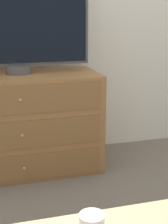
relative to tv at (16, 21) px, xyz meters
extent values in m
plane|color=#70665B|center=(0.03, 0.24, -1.07)|extent=(12.00, 12.00, 0.00)
cube|color=#9E6B3D|center=(-0.02, -0.04, -0.72)|extent=(1.16, 0.50, 0.71)
cube|color=brown|center=(-0.02, -0.29, -0.96)|extent=(1.07, 0.01, 0.19)
sphere|color=tan|center=(-0.02, -0.30, -0.96)|extent=(0.02, 0.02, 0.02)
cube|color=brown|center=(-0.02, -0.29, -0.72)|extent=(1.07, 0.01, 0.19)
sphere|color=tan|center=(-0.02, -0.30, -0.72)|extent=(0.02, 0.02, 0.02)
cube|color=brown|center=(-0.02, -0.29, -0.48)|extent=(1.07, 0.01, 0.19)
sphere|color=tan|center=(-0.02, -0.30, -0.48)|extent=(0.02, 0.02, 0.02)
cylinder|color=#515156|center=(0.00, 0.00, -0.33)|extent=(0.18, 0.18, 0.06)
cube|color=#515156|center=(0.00, 0.00, 0.02)|extent=(1.02, 0.04, 0.64)
cube|color=black|center=(0.00, -0.02, 0.02)|extent=(0.98, 0.01, 0.60)
camera|label=1|loc=(-0.21, -2.44, 0.06)|focal=55.00mm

